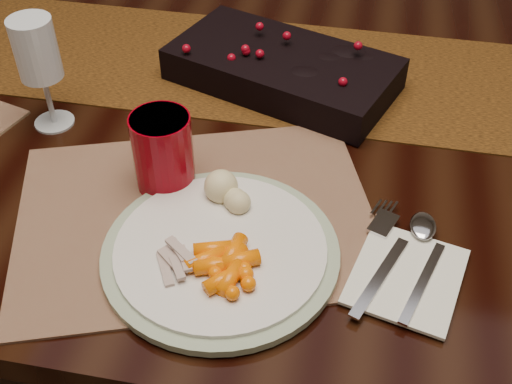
% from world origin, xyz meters
% --- Properties ---
extents(floor, '(5.00, 5.00, 0.00)m').
position_xyz_m(floor, '(0.00, 0.00, 0.00)').
color(floor, black).
rests_on(floor, ground).
extents(dining_table, '(1.80, 1.00, 0.75)m').
position_xyz_m(dining_table, '(0.00, 0.00, 0.38)').
color(dining_table, black).
rests_on(dining_table, floor).
extents(table_runner, '(1.58, 0.34, 0.00)m').
position_xyz_m(table_runner, '(-0.05, 0.11, 0.75)').
color(table_runner, '#371D0C').
rests_on(table_runner, dining_table).
extents(centerpiece, '(0.40, 0.29, 0.07)m').
position_xyz_m(centerpiece, '(-0.03, 0.07, 0.79)').
color(centerpiece, black).
rests_on(centerpiece, table_runner).
extents(placemat_main, '(0.54, 0.46, 0.00)m').
position_xyz_m(placemat_main, '(-0.09, -0.25, 0.75)').
color(placemat_main, brown).
rests_on(placemat_main, dining_table).
extents(dinner_plate, '(0.36, 0.36, 0.02)m').
position_xyz_m(dinner_plate, '(-0.04, -0.32, 0.76)').
color(dinner_plate, silver).
rests_on(dinner_plate, placemat_main).
extents(baby_carrots, '(0.10, 0.09, 0.02)m').
position_xyz_m(baby_carrots, '(-0.01, -0.35, 0.78)').
color(baby_carrots, '#FF6C00').
rests_on(baby_carrots, dinner_plate).
extents(mashed_potatoes, '(0.10, 0.09, 0.04)m').
position_xyz_m(mashed_potatoes, '(-0.05, -0.24, 0.79)').
color(mashed_potatoes, tan).
rests_on(mashed_potatoes, dinner_plate).
extents(turkey_shreds, '(0.07, 0.07, 0.01)m').
position_xyz_m(turkey_shreds, '(-0.08, -0.36, 0.78)').
color(turkey_shreds, tan).
rests_on(turkey_shreds, dinner_plate).
extents(napkin, '(0.15, 0.16, 0.00)m').
position_xyz_m(napkin, '(0.18, -0.31, 0.76)').
color(napkin, white).
rests_on(napkin, placemat_main).
extents(fork, '(0.09, 0.17, 0.00)m').
position_xyz_m(fork, '(0.15, -0.30, 0.76)').
color(fork, white).
rests_on(fork, napkin).
extents(spoon, '(0.08, 0.17, 0.00)m').
position_xyz_m(spoon, '(0.20, -0.29, 0.76)').
color(spoon, silver).
rests_on(spoon, napkin).
extents(red_cup, '(0.08, 0.08, 0.11)m').
position_xyz_m(red_cup, '(-0.14, -0.20, 0.81)').
color(red_cup, '#7D000B').
rests_on(red_cup, placemat_main).
extents(wine_glass, '(0.07, 0.07, 0.17)m').
position_xyz_m(wine_glass, '(-0.35, -0.10, 0.84)').
color(wine_glass, '#99AABB').
rests_on(wine_glass, dining_table).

